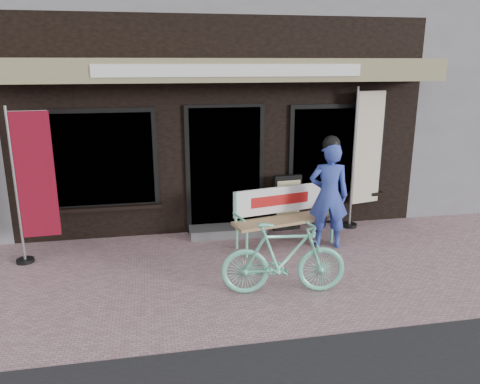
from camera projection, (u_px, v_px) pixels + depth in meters
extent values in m
plane|color=#A67F85|center=(249.00, 279.00, 6.40)|extent=(70.00, 70.00, 0.00)
cube|color=black|center=(204.00, 111.00, 10.64)|extent=(7.00, 6.00, 3.60)
cube|color=gray|center=(228.00, 70.00, 7.22)|extent=(7.00, 0.80, 0.35)
cube|color=white|center=(232.00, 70.00, 6.83)|extent=(4.00, 0.02, 0.18)
cube|color=black|center=(225.00, 170.00, 7.98)|extent=(1.20, 0.06, 2.10)
cube|color=black|center=(225.00, 170.00, 7.97)|extent=(1.35, 0.04, 2.20)
cube|color=black|center=(103.00, 160.00, 7.55)|extent=(1.60, 0.06, 1.50)
cube|color=black|center=(336.00, 151.00, 8.27)|extent=(1.60, 0.06, 1.50)
cube|color=black|center=(103.00, 160.00, 7.54)|extent=(1.75, 0.04, 1.65)
cube|color=black|center=(337.00, 151.00, 8.26)|extent=(1.75, 0.04, 1.65)
cube|color=black|center=(106.00, 208.00, 7.70)|extent=(1.80, 0.18, 0.06)
cube|color=black|center=(335.00, 195.00, 8.43)|extent=(1.80, 0.18, 0.06)
cube|color=#59595B|center=(228.00, 231.00, 8.03)|extent=(1.30, 0.45, 0.15)
cylinder|color=#6DD5B3|center=(247.00, 245.00, 7.07)|extent=(0.05, 0.05, 0.40)
cylinder|color=#6DD5B3|center=(237.00, 236.00, 7.41)|extent=(0.05, 0.05, 0.40)
cylinder|color=#6DD5B3|center=(332.00, 231.00, 7.66)|extent=(0.05, 0.05, 0.40)
cylinder|color=#6DD5B3|center=(319.00, 224.00, 8.00)|extent=(0.05, 0.05, 0.40)
cube|color=tan|center=(285.00, 220.00, 7.47)|extent=(1.77, 0.79, 0.05)
cylinder|color=#6DD5B3|center=(236.00, 208.00, 7.28)|extent=(0.05, 0.05, 0.53)
cylinder|color=#6DD5B3|center=(321.00, 197.00, 7.88)|extent=(0.05, 0.05, 0.53)
cube|color=white|center=(280.00, 200.00, 7.58)|extent=(1.59, 0.39, 0.43)
cube|color=#B21414|center=(280.00, 200.00, 7.56)|extent=(1.01, 0.23, 0.17)
cylinder|color=#6DD5B3|center=(239.00, 217.00, 7.12)|extent=(0.13, 0.42, 0.04)
cylinder|color=#6DD5B3|center=(329.00, 205.00, 7.74)|extent=(0.13, 0.42, 0.04)
imported|color=#3146AA|center=(329.00, 196.00, 7.34)|extent=(0.70, 0.55, 1.69)
sphere|color=black|center=(331.00, 144.00, 7.12)|extent=(0.33, 0.33, 0.27)
imported|color=#6DD5B3|center=(284.00, 258.00, 5.90)|extent=(1.63, 0.64, 0.96)
cylinder|color=gray|center=(16.00, 187.00, 6.64)|extent=(0.04, 0.04, 2.30)
cylinder|color=gray|center=(26.00, 111.00, 6.41)|extent=(0.52, 0.06, 0.03)
cube|color=maroon|center=(36.00, 176.00, 6.66)|extent=(0.52, 0.07, 1.83)
cylinder|color=black|center=(25.00, 261.00, 6.94)|extent=(0.27, 0.27, 0.05)
cylinder|color=gray|center=(353.00, 159.00, 8.12)|extent=(0.05, 0.05, 2.48)
cylinder|color=gray|center=(371.00, 91.00, 7.92)|extent=(0.56, 0.15, 0.03)
cube|color=beige|center=(368.00, 148.00, 8.19)|extent=(0.56, 0.16, 1.97)
cylinder|color=black|center=(349.00, 225.00, 8.44)|extent=(0.32, 0.32, 0.06)
cube|color=black|center=(287.00, 203.00, 8.18)|extent=(0.50, 0.13, 0.99)
cube|color=beige|center=(288.00, 198.00, 8.10)|extent=(0.42, 0.06, 0.60)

